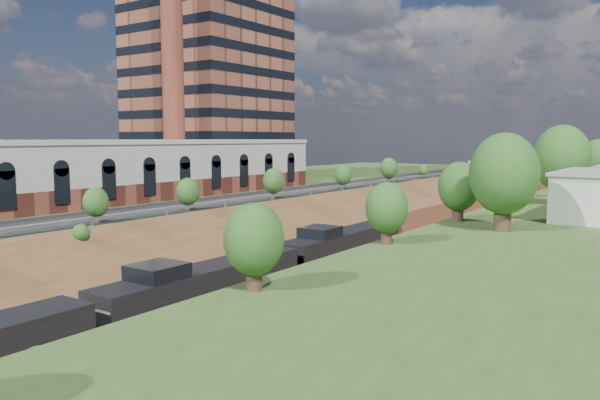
# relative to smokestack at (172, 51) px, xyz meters

# --- Properties ---
(platform_left) EXTENTS (44.00, 180.00, 5.00)m
(platform_left) POSITION_rel_smokestack_xyz_m (3.00, 4.00, -22.50)
(platform_left) COLOR #3A4F20
(platform_left) RESTS_ON ground
(embankment_left) EXTENTS (10.00, 180.00, 10.00)m
(embankment_left) POSITION_rel_smokestack_xyz_m (25.00, 4.00, -25.00)
(embankment_left) COLOR olive
(embankment_left) RESTS_ON ground
(embankment_right) EXTENTS (10.00, 180.00, 10.00)m
(embankment_right) POSITION_rel_smokestack_xyz_m (47.00, 4.00, -25.00)
(embankment_right) COLOR olive
(embankment_right) RESTS_ON ground
(rail_left_track) EXTENTS (1.58, 180.00, 0.18)m
(rail_left_track) POSITION_rel_smokestack_xyz_m (33.40, 4.00, -24.91)
(rail_left_track) COLOR gray
(rail_left_track) RESTS_ON ground
(rail_right_track) EXTENTS (1.58, 180.00, 0.18)m
(rail_right_track) POSITION_rel_smokestack_xyz_m (38.60, 4.00, -24.91)
(rail_right_track) COLOR gray
(rail_right_track) RESTS_ON ground
(road) EXTENTS (8.00, 180.00, 0.10)m
(road) POSITION_rel_smokestack_xyz_m (20.50, 4.00, -19.95)
(road) COLOR black
(road) RESTS_ON platform_left
(guardrail) EXTENTS (0.10, 171.00, 0.70)m
(guardrail) POSITION_rel_smokestack_xyz_m (24.60, 3.80, -19.45)
(guardrail) COLOR #99999E
(guardrail) RESTS_ON platform_left
(commercial_building) EXTENTS (14.30, 62.30, 7.00)m
(commercial_building) POSITION_rel_smokestack_xyz_m (8.00, -18.00, -16.49)
(commercial_building) COLOR brown
(commercial_building) RESTS_ON platform_left
(highrise_tower) EXTENTS (22.00, 22.00, 53.90)m
(highrise_tower) POSITION_rel_smokestack_xyz_m (-8.00, 16.00, 7.88)
(highrise_tower) COLOR brown
(highrise_tower) RESTS_ON platform_left
(smokestack) EXTENTS (3.20, 3.20, 40.00)m
(smokestack) POSITION_rel_smokestack_xyz_m (0.00, 0.00, 0.00)
(smokestack) COLOR brown
(smokestack) RESTS_ON platform_left
(overpass) EXTENTS (24.50, 8.30, 7.40)m
(overpass) POSITION_rel_smokestack_xyz_m (36.00, 66.00, -20.08)
(overpass) COLOR gray
(overpass) RESTS_ON ground
(tree_right_large) EXTENTS (5.25, 5.25, 7.61)m
(tree_right_large) POSITION_rel_smokestack_xyz_m (53.00, -16.00, -15.62)
(tree_right_large) COLOR #473323
(tree_right_large) RESTS_ON platform_right
(tree_left_crest) EXTENTS (2.45, 2.45, 3.55)m
(tree_left_crest) POSITION_rel_smokestack_xyz_m (24.20, -36.00, -17.96)
(tree_left_crest) COLOR #473323
(tree_left_crest) RESTS_ON platform_left
(freight_train) EXTENTS (2.89, 147.67, 4.55)m
(freight_train) POSITION_rel_smokestack_xyz_m (38.60, 15.86, -22.49)
(freight_train) COLOR black
(freight_train) RESTS_ON ground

